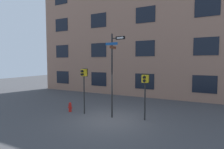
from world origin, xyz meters
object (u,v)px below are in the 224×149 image
street_sign_pole (113,69)px  pedestrian_signal_right (145,84)px  fire_hydrant (70,107)px  pedestrian_signal_left (84,78)px

street_sign_pole → pedestrian_signal_right: (1.77, 0.38, -0.78)m
pedestrian_signal_right → fire_hydrant: pedestrian_signal_right is taller
street_sign_pole → fire_hydrant: street_sign_pole is taller
street_sign_pole → pedestrian_signal_right: size_ratio=1.89×
street_sign_pole → fire_hydrant: (-3.01, -0.14, -2.50)m
pedestrian_signal_left → fire_hydrant: size_ratio=4.54×
pedestrian_signal_left → fire_hydrant: pedestrian_signal_left is taller
pedestrian_signal_right → fire_hydrant: (-4.79, -0.52, -1.72)m
pedestrian_signal_left → pedestrian_signal_right: 3.75m
street_sign_pole → pedestrian_signal_left: size_ratio=1.71×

